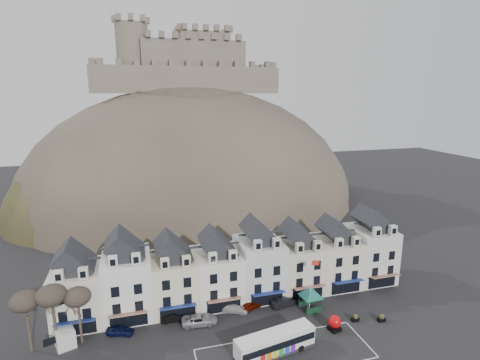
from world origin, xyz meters
The scene contains 20 objects.
coach_bay_markings centered at (2.00, 1.25, 0.00)m, with size 22.00×7.50×0.01m, color silver.
townhouse_terrace centered at (0.15, 15.97, 5.30)m, with size 54.40×9.35×11.80m.
castle_hill centered at (1.25, 68.95, 0.11)m, with size 100.00×76.00×68.00m.
castle centered at (0.51, 75.93, 40.19)m, with size 50.20×22.20×22.00m.
tree_left_far centered at (-29.00, 10.50, 6.90)m, with size 3.61×3.61×8.24m.
tree_left_mid centered at (-26.00, 10.50, 7.24)m, with size 3.78×3.78×8.64m.
tree_left_near centered at (-23.00, 10.50, 6.55)m, with size 3.43×3.43×7.84m.
bus centered at (0.76, 1.61, 1.65)m, with size 10.81×4.32×2.98m.
bus_shelter centered at (9.47, 9.50, 2.89)m, with size 5.85×5.85×3.72m.
red_buoy centered at (10.41, 3.88, 1.12)m, with size 1.78×1.78×2.20m.
flagpole centered at (9.25, 9.12, 4.83)m, with size 1.20×0.33×8.46m.
white_van centered at (-25.42, 11.51, 1.19)m, with size 3.95×5.68×2.38m.
planter_west centered at (14.40, 4.97, 0.53)m, with size 1.11×0.77×1.10m.
planter_east centered at (18.00, 3.91, 0.55)m, with size 1.16×0.80×1.14m.
car_navy centered at (-18.17, 10.80, 0.62)m, with size 1.47×3.64×1.24m, color #0B103A.
car_black centered at (-10.80, 12.00, 0.64)m, with size 1.35×3.86×1.27m, color black.
car_silver centered at (-7.38, 10.25, 0.70)m, with size 2.34×4.99×1.41m, color #A1A3A8.
car_white centered at (-1.92, 12.00, 0.63)m, with size 1.78×4.37×1.27m, color silver.
car_maroon centered at (0.80, 12.00, 0.62)m, with size 1.46×3.62×1.23m, color #571005.
car_charcoal centered at (6.00, 11.42, 0.71)m, with size 1.49×4.28×1.41m, color black.
Camera 1 is at (-14.47, -36.76, 32.10)m, focal length 28.00 mm.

